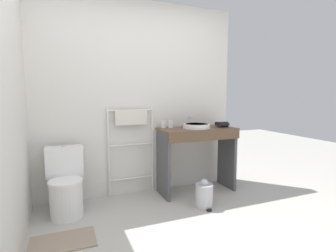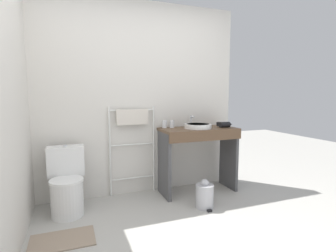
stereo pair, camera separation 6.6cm
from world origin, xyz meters
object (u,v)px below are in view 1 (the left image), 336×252
object	(u,v)px
cup_near_edge	(171,124)
hair_dryer	(223,124)
sink_basin	(197,126)
cup_near_wall	(163,124)
towel_radiator	(131,130)
toilet	(66,185)
trash_bin	(204,195)

from	to	relation	value
cup_near_edge	hair_dryer	bearing A→B (deg)	-16.09
sink_basin	cup_near_wall	bearing A→B (deg)	153.70
towel_radiator	cup_near_wall	bearing A→B (deg)	-7.41
cup_near_wall	hair_dryer	distance (m)	0.82
toilet	trash_bin	world-z (taller)	toilet
sink_basin	cup_near_edge	world-z (taller)	cup_near_edge
cup_near_edge	sink_basin	bearing A→B (deg)	-28.86
hair_dryer	sink_basin	bearing A→B (deg)	175.11
towel_radiator	trash_bin	bearing A→B (deg)	-46.75
sink_basin	cup_near_wall	world-z (taller)	cup_near_wall
towel_radiator	trash_bin	distance (m)	1.21
sink_basin	cup_near_wall	distance (m)	0.44
cup_near_edge	towel_radiator	bearing A→B (deg)	170.71
toilet	trash_bin	bearing A→B (deg)	-15.88
hair_dryer	trash_bin	xyz separation A→B (m)	(-0.53, -0.43, -0.76)
toilet	towel_radiator	bearing A→B (deg)	19.80
towel_radiator	cup_near_wall	size ratio (longest dim) A/B	11.78
sink_basin	trash_bin	bearing A→B (deg)	-106.87
sink_basin	trash_bin	distance (m)	0.90
sink_basin	trash_bin	xyz separation A→B (m)	(-0.14, -0.47, -0.75)
sink_basin	hair_dryer	world-z (taller)	hair_dryer
cup_near_edge	trash_bin	distance (m)	1.01
toilet	towel_radiator	size ratio (longest dim) A/B	0.64
cup_near_edge	hair_dryer	world-z (taller)	cup_near_edge
toilet	sink_basin	xyz separation A→B (m)	(1.63, 0.04, 0.58)
cup_near_wall	hair_dryer	xyz separation A→B (m)	(0.78, -0.23, -0.01)
cup_near_edge	trash_bin	size ratio (longest dim) A/B	0.30
towel_radiator	sink_basin	bearing A→B (deg)	-17.01
towel_radiator	trash_bin	size ratio (longest dim) A/B	3.40
trash_bin	cup_near_wall	bearing A→B (deg)	110.88
cup_near_wall	towel_radiator	bearing A→B (deg)	172.59
towel_radiator	sink_basin	distance (m)	0.86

